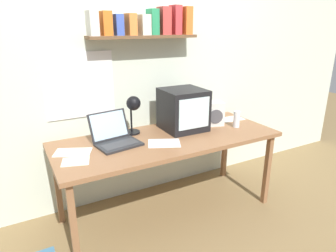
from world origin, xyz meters
name	(u,v)px	position (x,y,z in m)	size (l,w,h in m)	color
ground_plane	(168,211)	(0.00, 0.00, 0.00)	(12.00, 12.00, 0.00)	olive
back_wall	(142,60)	(0.00, 0.49, 1.31)	(5.60, 0.24, 2.60)	silver
corner_desk	(168,143)	(0.00, 0.00, 0.67)	(1.88, 0.74, 0.72)	#8C5E3D
crt_monitor	(183,109)	(0.22, 0.13, 0.90)	(0.36, 0.37, 0.36)	black
laptop	(115,136)	(-0.43, 0.09, 0.78)	(0.37, 0.36, 0.23)	#232326
desk_lamp	(133,108)	(-0.23, 0.18, 0.96)	(0.14, 0.20, 0.34)	black
juice_glass	(236,120)	(0.68, -0.07, 0.79)	(0.06, 0.06, 0.15)	white
space_heater	(214,114)	(0.53, 0.09, 0.83)	(0.21, 0.18, 0.22)	silver
printed_handout	(76,161)	(-0.78, -0.11, 0.72)	(0.22, 0.19, 0.00)	white
loose_paper_near_laptop	(164,143)	(-0.09, -0.10, 0.72)	(0.30, 0.27, 0.00)	silver
open_notebook	(73,152)	(-0.77, 0.06, 0.72)	(0.30, 0.25, 0.00)	white
loose_paper_near_monitor	(231,119)	(0.79, 0.14, 0.72)	(0.26, 0.16, 0.00)	white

